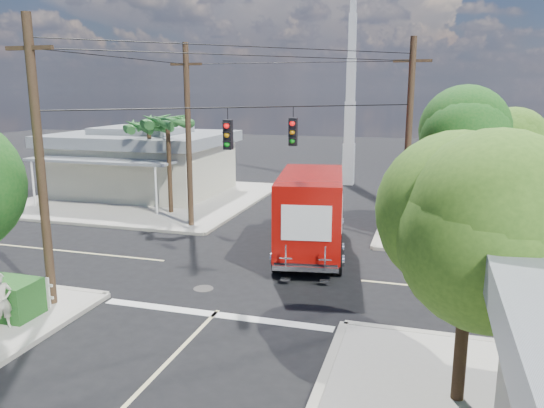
% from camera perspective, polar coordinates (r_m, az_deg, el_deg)
% --- Properties ---
extents(ground, '(120.00, 120.00, 0.00)m').
position_cam_1_polar(ground, '(20.61, -1.59, -7.12)').
color(ground, black).
rests_on(ground, ground).
extents(sidewalk_ne, '(14.12, 14.12, 0.14)m').
position_cam_1_polar(sidewalk_ne, '(30.50, 25.15, -1.76)').
color(sidewalk_ne, '#A49E94').
rests_on(sidewalk_ne, ground).
extents(sidewalk_nw, '(14.12, 14.12, 0.14)m').
position_cam_1_polar(sidewalk_nw, '(34.56, -13.22, 0.61)').
color(sidewalk_nw, '#A49E94').
rests_on(sidewalk_nw, ground).
extents(road_markings, '(32.00, 32.00, 0.01)m').
position_cam_1_polar(road_markings, '(19.30, -2.97, -8.49)').
color(road_markings, beige).
rests_on(road_markings, ground).
extents(building_nw, '(10.80, 10.20, 4.30)m').
position_cam_1_polar(building_nw, '(36.12, -13.70, 4.54)').
color(building_nw, beige).
rests_on(building_nw, sidewalk_nw).
extents(radio_tower, '(0.80, 0.80, 17.00)m').
position_cam_1_polar(radio_tower, '(38.89, 8.41, 10.34)').
color(radio_tower, silver).
rests_on(radio_tower, ground).
extents(tree_ne_front, '(4.21, 4.14, 6.66)m').
position_cam_1_polar(tree_ne_front, '(25.34, 19.18, 6.89)').
color(tree_ne_front, '#422D1C').
rests_on(tree_ne_front, sidewalk_ne).
extents(tree_ne_back, '(3.77, 3.66, 5.82)m').
position_cam_1_polar(tree_ne_back, '(27.81, 24.29, 5.70)').
color(tree_ne_back, '#422D1C').
rests_on(tree_ne_back, sidewalk_ne).
extents(tree_se, '(3.67, 3.54, 5.62)m').
position_cam_1_polar(tree_se, '(11.61, 20.66, -2.43)').
color(tree_se, '#422D1C').
rests_on(tree_se, sidewalk_se).
extents(palm_nw_front, '(3.01, 3.08, 5.59)m').
position_cam_1_polar(palm_nw_front, '(29.36, -11.17, 8.50)').
color(palm_nw_front, '#422D1C').
rests_on(palm_nw_front, sidewalk_nw).
extents(palm_nw_back, '(3.01, 3.08, 5.19)m').
position_cam_1_polar(palm_nw_back, '(31.66, -13.12, 8.00)').
color(palm_nw_back, '#422D1C').
rests_on(palm_nw_back, sidewalk_nw).
extents(utility_poles, '(12.00, 10.68, 9.00)m').
position_cam_1_polar(utility_poles, '(21.60, -4.36, 6.47)').
color(utility_poles, '#473321').
rests_on(utility_poles, ground).
extents(vending_boxes, '(1.90, 0.50, 1.10)m').
position_cam_1_polar(vending_boxes, '(25.43, 16.99, -2.29)').
color(vending_boxes, red).
rests_on(vending_boxes, sidewalk_ne).
extents(delivery_truck, '(3.69, 8.33, 3.49)m').
position_cam_1_polar(delivery_truck, '(22.44, 4.27, -0.83)').
color(delivery_truck, black).
rests_on(delivery_truck, ground).
extents(pedestrian, '(0.66, 0.73, 1.66)m').
position_cam_1_polar(pedestrian, '(17.04, -27.10, -9.27)').
color(pedestrian, beige).
rests_on(pedestrian, sidewalk_sw).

